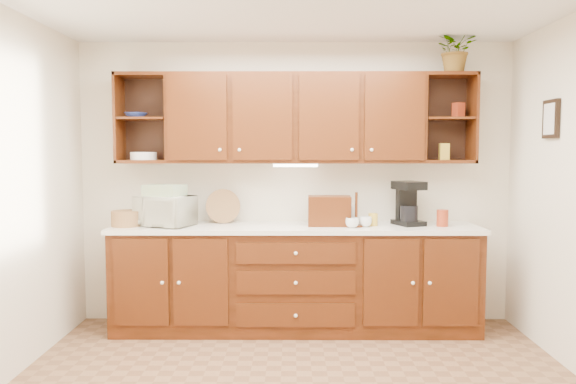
{
  "coord_description": "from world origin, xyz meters",
  "views": [
    {
      "loc": [
        -0.04,
        -3.49,
        1.62
      ],
      "look_at": [
        -0.07,
        1.15,
        1.26
      ],
      "focal_mm": 35.0,
      "sensor_mm": 36.0,
      "label": 1
    }
  ],
  "objects_px": {
    "bread_box": "(329,211)",
    "potted_plant": "(456,50)",
    "coffee_maker": "(408,204)",
    "microwave": "(165,211)"
  },
  "relations": [
    {
      "from": "potted_plant",
      "to": "coffee_maker",
      "type": "bearing_deg",
      "value": -177.18
    },
    {
      "from": "coffee_maker",
      "to": "potted_plant",
      "type": "relative_size",
      "value": 0.99
    },
    {
      "from": "coffee_maker",
      "to": "bread_box",
      "type": "bearing_deg",
      "value": 163.42
    },
    {
      "from": "bread_box",
      "to": "potted_plant",
      "type": "distance_m",
      "value": 1.8
    },
    {
      "from": "bread_box",
      "to": "potted_plant",
      "type": "bearing_deg",
      "value": 6.0
    },
    {
      "from": "coffee_maker",
      "to": "potted_plant",
      "type": "xyz_separation_m",
      "value": [
        0.4,
        0.02,
        1.36
      ]
    },
    {
      "from": "bread_box",
      "to": "coffee_maker",
      "type": "distance_m",
      "value": 0.71
    },
    {
      "from": "microwave",
      "to": "bread_box",
      "type": "distance_m",
      "value": 1.45
    },
    {
      "from": "microwave",
      "to": "coffee_maker",
      "type": "distance_m",
      "value": 2.16
    },
    {
      "from": "microwave",
      "to": "coffee_maker",
      "type": "xyz_separation_m",
      "value": [
        2.16,
        0.08,
        0.05
      ]
    }
  ]
}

